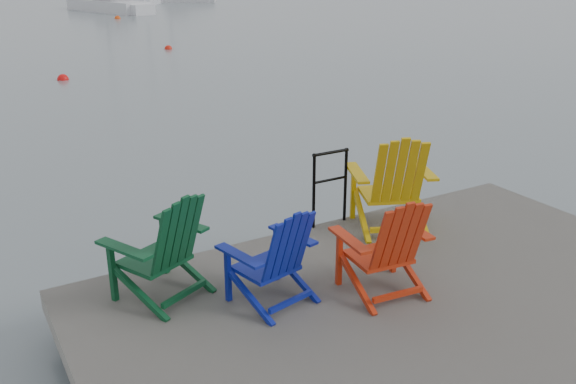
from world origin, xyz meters
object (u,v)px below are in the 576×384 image
buoy_d (118,19)px  buoy_a (63,80)px  chair_green (163,246)px  sailboat_mid (145,0)px  buoy_c (168,49)px  sailboat_near (109,7)px  chair_red (387,245)px  chair_yellow (393,182)px  chair_blue (275,255)px  handrail (330,181)px

buoy_d → buoy_a: bearing=-109.5°
chair_green → buoy_a: size_ratio=2.91×
sailboat_mid → buoy_c: (-8.62, -30.09, -0.35)m
sailboat_near → buoy_c: size_ratio=37.18×
chair_green → buoy_a: 15.19m
buoy_c → buoy_d: bearing=82.0°
sailboat_mid → chair_green: bearing=-79.6°
chair_green → chair_red: 2.03m
sailboat_near → chair_yellow: bearing=-115.4°
chair_blue → sailboat_near: (9.79, 43.29, -0.62)m
chair_yellow → sailboat_near: 43.26m
sailboat_near → buoy_c: 22.70m
chair_red → buoy_a: 16.03m
sailboat_near → sailboat_mid: sailboat_mid is taller
chair_green → buoy_c: 21.52m
handrail → buoy_d: bearing=78.6°
chair_yellow → buoy_c: size_ratio=3.57×
sailboat_mid → sailboat_near: bearing=-96.4°
handrail → sailboat_mid: bearing=74.7°
handrail → buoy_d: handrail is taller
chair_red → sailboat_mid: size_ratio=0.08×
chair_green → buoy_a: bearing=57.9°
buoy_a → buoy_c: size_ratio=1.09×
chair_green → chair_red: size_ratio=1.04×
chair_blue → sailboat_mid: sailboat_mid is taller
buoy_c → chair_blue: bearing=-107.0°
chair_green → chair_blue: 1.01m
buoy_a → buoy_c: 7.43m
sailboat_mid → buoy_a: (-13.89, -35.31, -0.35)m
chair_blue → chair_red: size_ratio=0.95×
chair_red → buoy_a: (0.13, 16.00, -1.00)m
sailboat_mid → handrail: bearing=-77.5°
chair_yellow → buoy_d: size_ratio=2.90×
handrail → chair_yellow: 0.72m
chair_yellow → chair_blue: bearing=-135.8°
buoy_d → sailboat_near: bearing=79.7°
chair_red → chair_blue: bearing=164.5°
chair_red → handrail: bearing=80.0°
chair_green → sailboat_mid: bearing=47.7°
handrail → sailboat_mid: (13.57, 49.70, -0.69)m
chair_blue → sailboat_near: sailboat_near is taller
chair_yellow → buoy_c: 20.61m
sailboat_near → buoy_a: bearing=-122.4°
chair_blue → sailboat_mid: bearing=61.0°
chair_green → sailboat_mid: sailboat_mid is taller
sailboat_mid → buoy_c: sailboat_mid is taller
handrail → chair_yellow: (0.53, -0.49, 0.04)m
chair_blue → chair_yellow: chair_yellow is taller
handrail → buoy_d: size_ratio=2.26×
sailboat_mid → buoy_d: (-6.39, -14.17, -0.35)m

